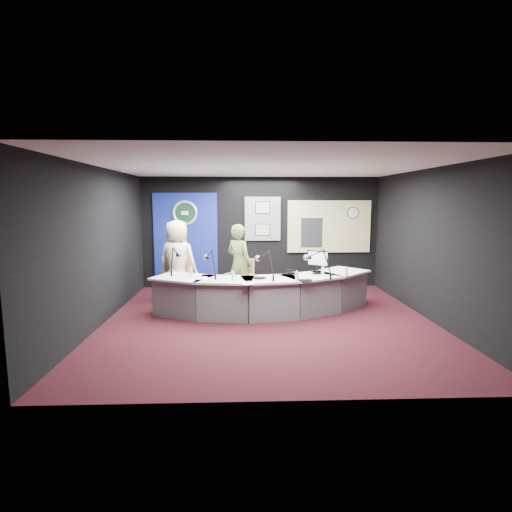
{
  "coord_description": "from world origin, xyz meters",
  "views": [
    {
      "loc": [
        -0.5,
        -7.14,
        2.2
      ],
      "look_at": [
        -0.2,
        0.8,
        1.1
      ],
      "focal_mm": 28.0,
      "sensor_mm": 36.0,
      "label": 1
    }
  ],
  "objects_px": {
    "person_man": "(177,261)",
    "person_woman": "(239,264)",
    "armchair_right": "(239,282)",
    "armchair_left": "(178,278)",
    "broadcast_desk": "(264,294)"
  },
  "relations": [
    {
      "from": "broadcast_desk",
      "to": "person_woman",
      "type": "distance_m",
      "value": 1.02
    },
    {
      "from": "armchair_left",
      "to": "person_man",
      "type": "height_order",
      "value": "person_man"
    },
    {
      "from": "armchair_right",
      "to": "person_man",
      "type": "distance_m",
      "value": 1.43
    },
    {
      "from": "armchair_left",
      "to": "armchair_right",
      "type": "height_order",
      "value": "armchair_left"
    },
    {
      "from": "broadcast_desk",
      "to": "armchair_right",
      "type": "distance_m",
      "value": 0.91
    },
    {
      "from": "armchair_right",
      "to": "person_woman",
      "type": "bearing_deg",
      "value": 0.0
    },
    {
      "from": "armchair_left",
      "to": "person_man",
      "type": "relative_size",
      "value": 0.58
    },
    {
      "from": "armchair_right",
      "to": "person_man",
      "type": "bearing_deg",
      "value": -154.6
    },
    {
      "from": "broadcast_desk",
      "to": "person_woman",
      "type": "relative_size",
      "value": 2.63
    },
    {
      "from": "armchair_left",
      "to": "person_man",
      "type": "bearing_deg",
      "value": 0.0
    },
    {
      "from": "broadcast_desk",
      "to": "person_man",
      "type": "xyz_separation_m",
      "value": [
        -1.84,
        0.95,
        0.52
      ]
    },
    {
      "from": "broadcast_desk",
      "to": "person_man",
      "type": "relative_size",
      "value": 2.5
    },
    {
      "from": "person_man",
      "to": "person_woman",
      "type": "bearing_deg",
      "value": -170.73
    },
    {
      "from": "broadcast_desk",
      "to": "armchair_right",
      "type": "relative_size",
      "value": 4.81
    },
    {
      "from": "armchair_right",
      "to": "person_woman",
      "type": "relative_size",
      "value": 0.55
    }
  ]
}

